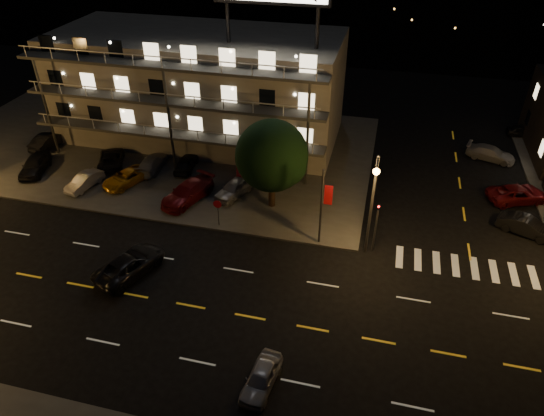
% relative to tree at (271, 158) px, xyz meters
% --- Properties ---
extents(ground, '(140.00, 140.00, 0.00)m').
position_rel_tree_xyz_m(ground, '(-0.33, -12.31, -4.64)').
color(ground, black).
rests_on(ground, ground).
extents(curb_nw, '(44.00, 24.00, 0.15)m').
position_rel_tree_xyz_m(curb_nw, '(-14.33, 7.69, -4.57)').
color(curb_nw, '#3B3B38').
rests_on(curb_nw, ground).
extents(motel, '(28.00, 13.80, 18.10)m').
position_rel_tree_xyz_m(motel, '(-10.27, 11.57, 0.70)').
color(motel, gray).
rests_on(motel, ground).
extents(streetlight_nc, '(0.44, 1.92, 8.00)m').
position_rel_tree_xyz_m(streetlight_nc, '(8.17, -4.38, 0.32)').
color(streetlight_nc, '#2D2D30').
rests_on(streetlight_nc, ground).
extents(signal_nw, '(0.20, 0.27, 4.60)m').
position_rel_tree_xyz_m(signal_nw, '(8.67, -3.82, -2.08)').
color(signal_nw, '#2D2D30').
rests_on(signal_nw, ground).
extents(banner_north, '(0.83, 0.16, 6.40)m').
position_rel_tree_xyz_m(banner_north, '(4.76, -3.91, -1.22)').
color(banner_north, '#2D2D30').
rests_on(banner_north, ground).
extents(stop_sign, '(0.91, 0.11, 2.61)m').
position_rel_tree_xyz_m(stop_sign, '(-3.33, -3.74, -2.93)').
color(stop_sign, '#2D2D30').
rests_on(stop_sign, ground).
extents(tree, '(6.01, 5.78, 7.56)m').
position_rel_tree_xyz_m(tree, '(0.00, 0.00, 0.00)').
color(tree, black).
rests_on(tree, curb_nw).
extents(lot_car_0, '(2.92, 4.81, 1.53)m').
position_rel_tree_xyz_m(lot_car_0, '(-22.51, 0.08, -3.73)').
color(lot_car_0, black).
rests_on(lot_car_0, curb_nw).
extents(lot_car_1, '(2.13, 3.96, 1.24)m').
position_rel_tree_xyz_m(lot_car_1, '(-16.63, -1.23, -3.87)').
color(lot_car_1, gray).
rests_on(lot_car_1, curb_nw).
extents(lot_car_2, '(3.62, 4.84, 1.22)m').
position_rel_tree_xyz_m(lot_car_2, '(-13.37, 0.19, -3.88)').
color(lot_car_2, '#C07F12').
rests_on(lot_car_2, curb_nw).
extents(lot_car_3, '(3.81, 5.73, 1.54)m').
position_rel_tree_xyz_m(lot_car_3, '(-7.02, -0.96, -3.72)').
color(lot_car_3, '#620E12').
rests_on(lot_car_3, curb_nw).
extents(lot_car_4, '(2.94, 4.38, 1.38)m').
position_rel_tree_xyz_m(lot_car_4, '(-3.45, 0.69, -3.80)').
color(lot_car_4, gray).
rests_on(lot_car_4, curb_nw).
extents(lot_car_5, '(1.99, 4.66, 1.50)m').
position_rel_tree_xyz_m(lot_car_5, '(-24.24, 4.83, -3.75)').
color(lot_car_5, black).
rests_on(lot_car_5, curb_nw).
extents(lot_car_6, '(3.88, 5.17, 1.31)m').
position_rel_tree_xyz_m(lot_car_6, '(-16.40, 3.02, -3.84)').
color(lot_car_6, black).
rests_on(lot_car_6, curb_nw).
extents(lot_car_7, '(2.10, 4.62, 1.31)m').
position_rel_tree_xyz_m(lot_car_7, '(-12.23, 3.09, -3.84)').
color(lot_car_7, gray).
rests_on(lot_car_7, curb_nw).
extents(lot_car_8, '(1.91, 3.96, 1.30)m').
position_rel_tree_xyz_m(lot_car_8, '(-9.15, 3.86, -3.84)').
color(lot_car_8, black).
rests_on(lot_car_8, curb_nw).
extents(lot_car_9, '(2.85, 4.66, 1.45)m').
position_rel_tree_xyz_m(lot_car_9, '(-3.51, 4.09, -3.77)').
color(lot_car_9, '#620E12').
rests_on(lot_car_9, curb_nw).
extents(side_car_0, '(4.49, 3.02, 1.40)m').
position_rel_tree_xyz_m(side_car_0, '(19.99, 1.06, -3.94)').
color(side_car_0, black).
rests_on(side_car_0, ground).
extents(side_car_1, '(5.55, 4.08, 1.40)m').
position_rel_tree_xyz_m(side_car_1, '(20.09, 5.78, -3.94)').
color(side_car_1, '#620E12').
rests_on(side_car_1, ground).
extents(side_car_2, '(4.88, 3.11, 1.32)m').
position_rel_tree_xyz_m(side_car_2, '(18.79, 13.01, -3.98)').
color(side_car_2, gray).
rests_on(side_car_2, ground).
extents(side_car_3, '(3.67, 1.55, 1.24)m').
position_rel_tree_xyz_m(side_car_3, '(22.94, 19.15, -4.02)').
color(side_car_3, black).
rests_on(side_car_3, ground).
extents(road_car_east, '(1.91, 3.78, 1.23)m').
position_rel_tree_xyz_m(road_car_east, '(3.63, -16.91, -4.03)').
color(road_car_east, gray).
rests_on(road_car_east, ground).
extents(road_car_west, '(4.13, 5.79, 1.47)m').
position_rel_tree_xyz_m(road_car_west, '(-7.54, -10.31, -3.91)').
color(road_car_west, black).
rests_on(road_car_west, ground).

